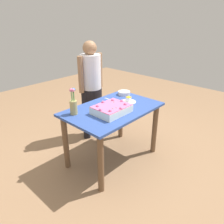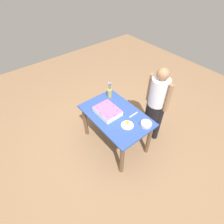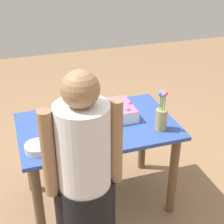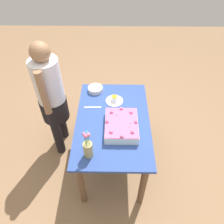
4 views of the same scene
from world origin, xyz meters
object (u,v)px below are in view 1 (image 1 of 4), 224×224
at_px(cake_knife, 110,100).
at_px(person_standing, 91,85).
at_px(fruit_bowl, 124,93).
at_px(sheet_cake, 112,109).
at_px(flower_vase, 73,105).
at_px(serving_plate_with_slice, 128,101).

relative_size(cake_knife, person_standing, 0.13).
bearing_deg(fruit_bowl, sheet_cake, -153.06).
distance_m(fruit_bowl, person_standing, 0.52).
xyz_separation_m(flower_vase, fruit_bowl, (0.91, 0.00, -0.09)).
xyz_separation_m(cake_knife, fruit_bowl, (0.29, -0.01, 0.02)).
bearing_deg(serving_plate_with_slice, cake_knife, 114.16).
distance_m(sheet_cake, fruit_bowl, 0.66).
height_order(flower_vase, fruit_bowl, flower_vase).
distance_m(sheet_cake, flower_vase, 0.44).
distance_m(sheet_cake, cake_knife, 0.44).
height_order(cake_knife, flower_vase, flower_vase).
height_order(serving_plate_with_slice, person_standing, person_standing).
xyz_separation_m(fruit_bowl, person_standing, (-0.21, 0.47, 0.07)).
height_order(sheet_cake, cake_knife, sheet_cake).
distance_m(cake_knife, fruit_bowl, 0.29).
xyz_separation_m(cake_knife, person_standing, (0.08, 0.46, 0.10)).
height_order(flower_vase, person_standing, person_standing).
distance_m(cake_knife, person_standing, 0.48).
height_order(cake_knife, person_standing, person_standing).
xyz_separation_m(serving_plate_with_slice, person_standing, (-0.03, 0.70, 0.08)).
xyz_separation_m(serving_plate_with_slice, flower_vase, (-0.73, 0.23, 0.10)).
bearing_deg(person_standing, serving_plate_with_slice, 2.12).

